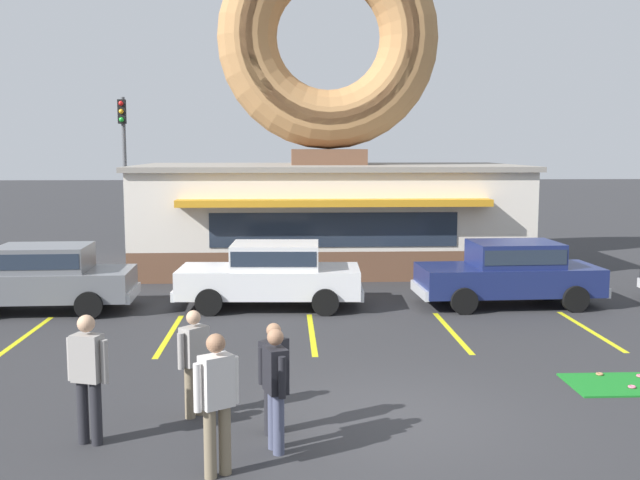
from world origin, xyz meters
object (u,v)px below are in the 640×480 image
object	(u,v)px
car_grey	(40,276)
trash_bin	(138,265)
pedestrian_hooded_kid	(194,358)
car_white	(272,273)
traffic_light_pole	(124,153)
pedestrian_clipboard_woman	(217,397)
pedestrian_leather_jacket_man	(88,372)
pedestrian_blue_sweater_man	(276,384)
pedestrian_beanie_man	(274,373)
car_navy	(510,271)

from	to	relation	value
car_grey	trash_bin	distance (m)	4.26
pedestrian_hooded_kid	trash_bin	distance (m)	11.62
car_white	traffic_light_pole	size ratio (longest dim) A/B	0.80
pedestrian_hooded_kid	pedestrian_clipboard_woman	world-z (taller)	pedestrian_clipboard_woman
pedestrian_leather_jacket_man	trash_bin	distance (m)	12.33
car_grey	pedestrian_clipboard_woman	bearing A→B (deg)	-61.51
pedestrian_leather_jacket_man	car_white	bearing A→B (deg)	75.00
pedestrian_hooded_kid	car_white	bearing A→B (deg)	82.46
pedestrian_leather_jacket_man	trash_bin	bearing A→B (deg)	98.11
trash_bin	pedestrian_leather_jacket_man	bearing A→B (deg)	-81.89
pedestrian_blue_sweater_man	pedestrian_clipboard_woman	xyz separation A→B (m)	(-0.69, -0.70, 0.08)
pedestrian_hooded_kid	pedestrian_clipboard_woman	bearing A→B (deg)	-75.89
pedestrian_leather_jacket_man	trash_bin	world-z (taller)	pedestrian_leather_jacket_man
pedestrian_beanie_man	traffic_light_pole	world-z (taller)	traffic_light_pole
pedestrian_clipboard_woman	trash_bin	xyz separation A→B (m)	(-3.52, 13.26, -0.48)
car_grey	pedestrian_hooded_kid	size ratio (longest dim) A/B	2.91
car_navy	traffic_light_pole	xyz separation A→B (m)	(-11.71, 10.76, 2.84)
car_grey	pedestrian_blue_sweater_man	distance (m)	10.34
pedestrian_hooded_kid	pedestrian_beanie_man	world-z (taller)	pedestrian_hooded_kid
pedestrian_blue_sweater_man	pedestrian_leather_jacket_man	xyz separation A→B (m)	(-2.48, 0.36, 0.08)
car_grey	pedestrian_beanie_man	bearing A→B (deg)	-54.28
pedestrian_hooded_kid	pedestrian_blue_sweater_man	bearing A→B (deg)	-48.05
car_navy	car_grey	bearing A→B (deg)	-179.09
pedestrian_clipboard_woman	trash_bin	bearing A→B (deg)	104.89
car_grey	pedestrian_leather_jacket_man	xyz separation A→B (m)	(3.26, -8.24, 0.11)
pedestrian_blue_sweater_man	pedestrian_hooded_kid	size ratio (longest dim) A/B	1.03
pedestrian_blue_sweater_man	pedestrian_clipboard_woman	world-z (taller)	pedestrian_clipboard_woman
pedestrian_blue_sweater_man	car_navy	bearing A→B (deg)	56.96
car_white	pedestrian_blue_sweater_man	distance (m)	8.80
pedestrian_blue_sweater_man	pedestrian_leather_jacket_man	distance (m)	2.50
car_grey	car_navy	bearing A→B (deg)	0.91
car_navy	traffic_light_pole	world-z (taller)	traffic_light_pole
car_navy	pedestrian_leather_jacket_man	bearing A→B (deg)	-134.20
pedestrian_clipboard_woman	pedestrian_beanie_man	size ratio (longest dim) A/B	1.13
car_white	trash_bin	world-z (taller)	car_white
car_grey	pedestrian_clipboard_woman	distance (m)	10.58
pedestrian_hooded_kid	traffic_light_pole	distance (m)	19.04
car_white	traffic_light_pole	xyz separation A→B (m)	(-5.78, 10.75, 2.84)
car_grey	pedestrian_hooded_kid	world-z (taller)	car_grey
car_navy	traffic_light_pole	bearing A→B (deg)	137.41
car_white	pedestrian_clipboard_woman	world-z (taller)	pedestrian_clipboard_woman
car_white	pedestrian_leather_jacket_man	size ratio (longest dim) A/B	2.64
pedestrian_blue_sweater_man	pedestrian_hooded_kid	bearing A→B (deg)	131.95
car_white	car_grey	bearing A→B (deg)	-178.00
car_white	traffic_light_pole	world-z (taller)	traffic_light_pole
car_grey	pedestrian_hooded_kid	bearing A→B (deg)	-58.02
pedestrian_blue_sweater_man	pedestrian_hooded_kid	distance (m)	1.80
car_white	pedestrian_beanie_man	distance (m)	8.13
trash_bin	car_navy	bearing A→B (deg)	-20.82
pedestrian_beanie_man	car_navy	bearing A→B (deg)	54.71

